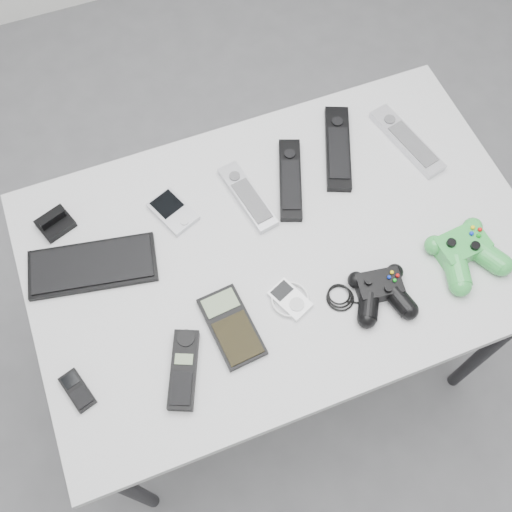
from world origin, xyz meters
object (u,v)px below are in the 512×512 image
object	(u,v)px
desk	(280,259)
mp3_player	(290,299)
remote_silver_a	(248,196)
remote_silver_b	(407,140)
mobile_phone	(77,390)
controller_black	(381,291)
controller_green	(466,251)
cordless_handset	(184,370)
calculator	(232,326)
pda_keyboard	(93,266)
pda	(173,211)
remote_black_b	(338,148)
remote_black_a	(290,179)

from	to	relation	value
desk	mp3_player	world-z (taller)	mp3_player
remote_silver_a	mp3_player	distance (m)	0.27
remote_silver_b	mobile_phone	bearing A→B (deg)	-173.53
mp3_player	controller_black	bearing A→B (deg)	-40.73
desk	controller_green	size ratio (longest dim) A/B	6.78
desk	cordless_handset	size ratio (longest dim) A/B	6.96
controller_green	mobile_phone	bearing A→B (deg)	174.07
calculator	mobile_phone	bearing A→B (deg)	177.54
mobile_phone	cordless_handset	bearing A→B (deg)	-27.28
controller_black	controller_green	distance (m)	0.21
controller_black	mobile_phone	bearing A→B (deg)	-173.56
pda_keyboard	controller_black	size ratio (longest dim) A/B	1.23
pda	mobile_phone	bearing A→B (deg)	-155.17
remote_black_b	controller_black	xyz separation A→B (m)	(-0.07, -0.38, 0.01)
remote_black_a	controller_black	xyz separation A→B (m)	(0.07, -0.33, 0.01)
desk	mobile_phone	world-z (taller)	mobile_phone
remote_silver_a	cordless_handset	size ratio (longest dim) A/B	1.21
pda	controller_black	size ratio (longest dim) A/B	0.48
remote_silver_b	mobile_phone	distance (m)	0.94
remote_silver_b	cordless_handset	distance (m)	0.76
desk	mp3_player	size ratio (longest dim) A/B	12.81
desk	pda_keyboard	bearing A→B (deg)	166.01
remote_black_b	controller_green	xyz separation A→B (m)	(0.14, -0.36, 0.01)
desk	cordless_handset	xyz separation A→B (m)	(-0.29, -0.19, 0.08)
remote_silver_a	cordless_handset	bearing A→B (deg)	-138.28
pda_keyboard	controller_black	distance (m)	0.62
pda_keyboard	controller_green	world-z (taller)	controller_green
remote_black_b	controller_green	bearing A→B (deg)	-46.39
remote_silver_a	controller_green	xyz separation A→B (m)	(0.39, -0.31, 0.02)
desk	remote_black_b	world-z (taller)	remote_black_b
pda_keyboard	controller_green	distance (m)	0.81
cordless_handset	calculator	distance (m)	0.13
pda_keyboard	remote_silver_b	size ratio (longest dim) A/B	1.23
pda	mobile_phone	xyz separation A→B (m)	(-0.30, -0.32, -0.00)
pda_keyboard	mp3_player	size ratio (longest dim) A/B	3.15
mobile_phone	desk	bearing A→B (deg)	-0.02
remote_black_b	pda	bearing A→B (deg)	-153.90
mp3_player	desk	bearing A→B (deg)	52.35
desk	cordless_handset	distance (m)	0.35
remote_silver_a	mobile_phone	world-z (taller)	remote_silver_a
remote_silver_a	pda_keyboard	bearing A→B (deg)	176.38
remote_black_b	controller_black	bearing A→B (deg)	-78.45
remote_black_a	controller_green	size ratio (longest dim) A/B	1.32
remote_black_a	controller_black	size ratio (longest dim) A/B	0.98
remote_silver_b	mobile_phone	xyz separation A→B (m)	(-0.89, -0.31, -0.00)
cordless_handset	remote_silver_a	bearing A→B (deg)	75.13
remote_silver_b	remote_black_a	bearing A→B (deg)	167.69
remote_silver_a	remote_silver_b	distance (m)	0.41
pda	cordless_handset	xyz separation A→B (m)	(-0.09, -0.36, 0.00)
remote_black_a	remote_black_b	distance (m)	0.15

